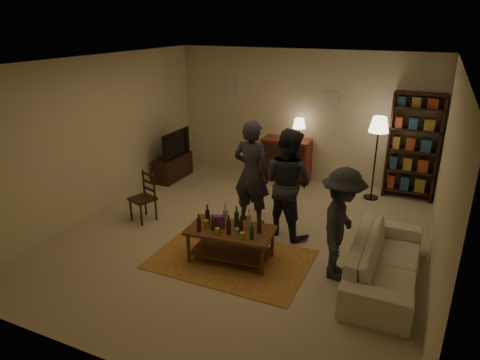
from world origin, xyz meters
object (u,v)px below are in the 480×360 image
Objects in this scene: dresser at (286,159)px; floor_lamp at (379,130)px; tv_stand at (173,161)px; bookshelf at (413,146)px; person_by_sofa at (341,225)px; sofa at (385,262)px; person_left at (252,174)px; dining_chair at (145,195)px; person_right at (288,183)px; coffee_table at (231,233)px.

dresser is 0.85× the size of floor_lamp.
tv_stand is 0.52× the size of bookshelf.
bookshelf reaches higher than dresser.
bookshelf is at bearing 1.57° from dresser.
person_by_sofa is (-0.02, -2.93, -0.58)m from floor_lamp.
sofa is 2.50m from person_left.
floor_lamp is (4.08, 0.63, 0.96)m from tv_stand.
dresser is at bearing 79.41° from dining_chair.
sofa is at bearing -25.34° from tv_stand.
floor_lamp is at bearing -126.81° from person_left.
floor_lamp is 0.92× the size of person_right.
person_left is at bearing 10.27° from person_right.
dresser is 2.26m from person_left.
floor_lamp is at bearing 8.72° from tv_stand.
coffee_table is 0.82× the size of person_by_sofa.
bookshelf is (4.69, 0.98, 0.65)m from tv_stand.
floor_lamp is 2.98m from person_by_sofa.
coffee_table is 1.32m from person_left.
dresser is at bearing -50.80° from person_right.
tv_stand is at bearing -171.28° from floor_lamp.
person_left is (0.13, -2.21, 0.41)m from dresser.
tv_stand is at bearing -4.46° from person_right.
sofa is (3.96, -0.27, -0.14)m from dining_chair.
bookshelf is 2.92m from person_right.
tv_stand is 3.39m from person_right.
bookshelf is 0.77m from floor_lamp.
person_right is at bearing 64.09° from sofa.
dresser is 3.70m from person_by_sofa.
coffee_table is at bearing 88.02° from person_right.
person_by_sofa is at bearing 8.59° from coffee_table.
coffee_table is at bearing 103.65° from person_left.
dining_chair reaches higher than sofa.
tv_stand is 0.61× the size of person_right.
person_by_sofa is (1.48, 0.22, 0.34)m from coffee_table.
coffee_table is 2.09m from sofa.
dining_chair is 0.63× the size of dresser.
dining_chair is 3.97m from sofa.
person_by_sofa is at bearing 99.69° from sofa.
sofa is (2.06, 0.32, -0.12)m from coffee_table.
floor_lamp is at bearing -96.43° from person_right.
person_right reaches higher than floor_lamp.
sofa is 0.75m from person_by_sofa.
dining_chair is 0.50× the size of person_right.
dresser is at bearing 22.07° from tv_stand.
sofa is 1.17× the size of person_left.
person_left is at bearing 38.55° from dining_chair.
person_right reaches higher than coffee_table.
person_right is (-1.65, -2.40, -0.17)m from bookshelf.
person_left is at bearing -86.60° from dresser.
bookshelf is 1.14× the size of person_left.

